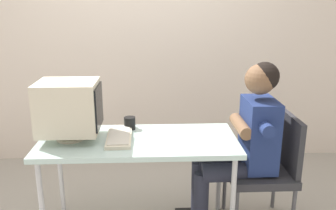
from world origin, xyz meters
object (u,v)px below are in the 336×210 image
(office_chair, at_px, (268,165))
(person_seated, at_px, (244,139))
(desk_mug, at_px, (130,123))
(crt_monitor, at_px, (69,107))
(keyboard, at_px, (119,136))
(desk, at_px, (139,146))

(office_chair, distance_m, person_seated, 0.29)
(person_seated, relative_size, desk_mug, 13.12)
(person_seated, xyz_separation_m, desk_mug, (-0.85, 0.17, 0.08))
(crt_monitor, distance_m, keyboard, 0.40)
(desk, bearing_deg, crt_monitor, 177.43)
(desk, height_order, keyboard, keyboard)
(desk, relative_size, office_chair, 1.59)
(desk_mug, bearing_deg, person_seated, -11.29)
(crt_monitor, distance_m, desk_mug, 0.49)
(crt_monitor, bearing_deg, person_seated, 1.15)
(office_chair, height_order, person_seated, person_seated)
(office_chair, xyz_separation_m, desk_mug, (-1.05, 0.17, 0.29))
(crt_monitor, height_order, keyboard, crt_monitor)
(desk, bearing_deg, office_chair, 2.74)
(crt_monitor, bearing_deg, office_chair, 1.00)
(office_chair, relative_size, desk_mug, 9.04)
(office_chair, distance_m, desk_mug, 1.10)
(desk, height_order, crt_monitor, crt_monitor)
(office_chair, bearing_deg, keyboard, -178.84)
(desk, distance_m, keyboard, 0.16)
(desk, height_order, person_seated, person_seated)
(desk, distance_m, office_chair, 0.99)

